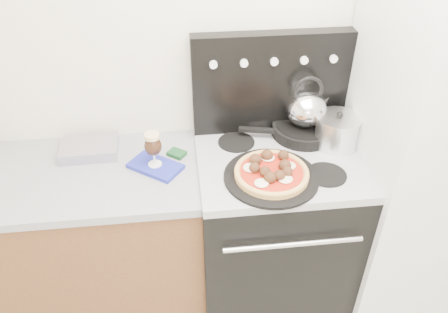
{
  "coord_description": "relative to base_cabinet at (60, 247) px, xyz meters",
  "views": [
    {
      "loc": [
        -0.36,
        -0.43,
        2.12
      ],
      "look_at": [
        -0.19,
        1.05,
        1.04
      ],
      "focal_mm": 35.0,
      "sensor_mm": 36.0,
      "label": 1
    }
  ],
  "objects": [
    {
      "name": "room_shell",
      "position": [
        1.02,
        -0.91,
        0.82
      ],
      "size": [
        3.52,
        3.01,
        2.52
      ],
      "color": "#B9B6AA",
      "rests_on": "ground"
    },
    {
      "name": "base_cabinet",
      "position": [
        0.0,
        0.0,
        0.0
      ],
      "size": [
        1.45,
        0.6,
        0.86
      ],
      "primitive_type": "cube",
      "color": "brown",
      "rests_on": "ground"
    },
    {
      "name": "countertop",
      "position": [
        0.0,
        0.0,
        0.45
      ],
      "size": [
        1.48,
        0.63,
        0.04
      ],
      "primitive_type": "cube",
      "color": "#95959B",
      "rests_on": "base_cabinet"
    },
    {
      "name": "stove_body",
      "position": [
        1.1,
        -0.02,
        0.01
      ],
      "size": [
        0.76,
        0.65,
        0.88
      ],
      "primitive_type": "cube",
      "color": "black",
      "rests_on": "ground"
    },
    {
      "name": "cooktop",
      "position": [
        1.1,
        -0.02,
        0.47
      ],
      "size": [
        0.76,
        0.65,
        0.04
      ],
      "primitive_type": "cube",
      "color": "#ADADB2",
      "rests_on": "stove_body"
    },
    {
      "name": "backguard",
      "position": [
        1.1,
        0.25,
        0.74
      ],
      "size": [
        0.76,
        0.08,
        0.5
      ],
      "primitive_type": "cube",
      "color": "black",
      "rests_on": "cooktop"
    },
    {
      "name": "fridge",
      "position": [
        1.8,
        -0.05,
        0.52
      ],
      "size": [
        0.64,
        0.68,
        1.9
      ],
      "primitive_type": "cube",
      "color": "silver",
      "rests_on": "ground"
    },
    {
      "name": "foil_sheet",
      "position": [
        0.22,
        0.15,
        0.5
      ],
      "size": [
        0.27,
        0.2,
        0.05
      ],
      "primitive_type": "cube",
      "rotation": [
        0.0,
        0.0,
        0.02
      ],
      "color": "silver",
      "rests_on": "countertop"
    },
    {
      "name": "oven_mitt",
      "position": [
        0.53,
        -0.01,
        0.48
      ],
      "size": [
        0.27,
        0.25,
        0.02
      ],
      "primitive_type": "cube",
      "rotation": [
        0.0,
        0.0,
        -0.64
      ],
      "color": "#212AA3",
      "rests_on": "countertop"
    },
    {
      "name": "beer_glass",
      "position": [
        0.53,
        -0.01,
        0.57
      ],
      "size": [
        0.1,
        0.1,
        0.17
      ],
      "primitive_type": null,
      "rotation": [
        0.0,
        0.0,
        0.26
      ],
      "color": "black",
      "rests_on": "oven_mitt"
    },
    {
      "name": "pizza_pan",
      "position": [
        1.04,
        -0.17,
        0.5
      ],
      "size": [
        0.53,
        0.53,
        0.01
      ],
      "primitive_type": "cylinder",
      "rotation": [
        0.0,
        0.0,
        -0.33
      ],
      "color": "black",
      "rests_on": "cooktop"
    },
    {
      "name": "pizza",
      "position": [
        1.04,
        -0.17,
        0.53
      ],
      "size": [
        0.39,
        0.39,
        0.05
      ],
      "primitive_type": null,
      "rotation": [
        0.0,
        0.0,
        -0.24
      ],
      "color": "gold",
      "rests_on": "pizza_pan"
    },
    {
      "name": "skillet",
      "position": [
        1.27,
        0.16,
        0.52
      ],
      "size": [
        0.38,
        0.38,
        0.06
      ],
      "primitive_type": "cylinder",
      "rotation": [
        0.0,
        0.0,
        -0.23
      ],
      "color": "black",
      "rests_on": "cooktop"
    },
    {
      "name": "tea_kettle",
      "position": [
        1.27,
        0.16,
        0.66
      ],
      "size": [
        0.23,
        0.23,
        0.22
      ],
      "primitive_type": null,
      "rotation": [
        0.0,
        0.0,
        -0.18
      ],
      "color": "silver",
      "rests_on": "skillet"
    },
    {
      "name": "stock_pot",
      "position": [
        1.4,
        0.05,
        0.56
      ],
      "size": [
        0.25,
        0.25,
        0.15
      ],
      "primitive_type": "cylinder",
      "rotation": [
        0.0,
        0.0,
        -0.31
      ],
      "color": "silver",
      "rests_on": "cooktop"
    }
  ]
}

